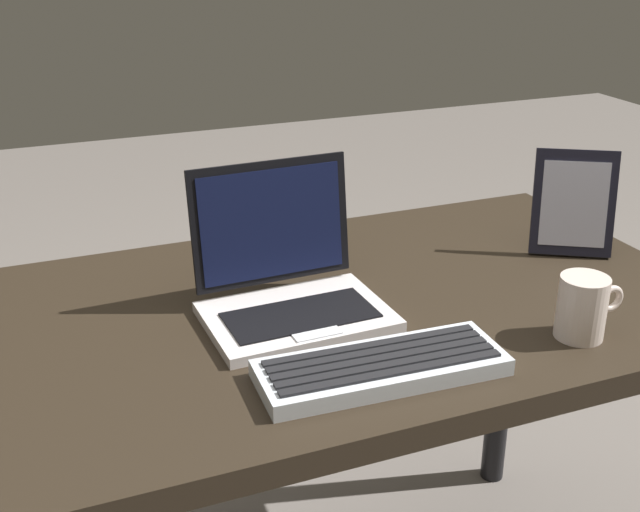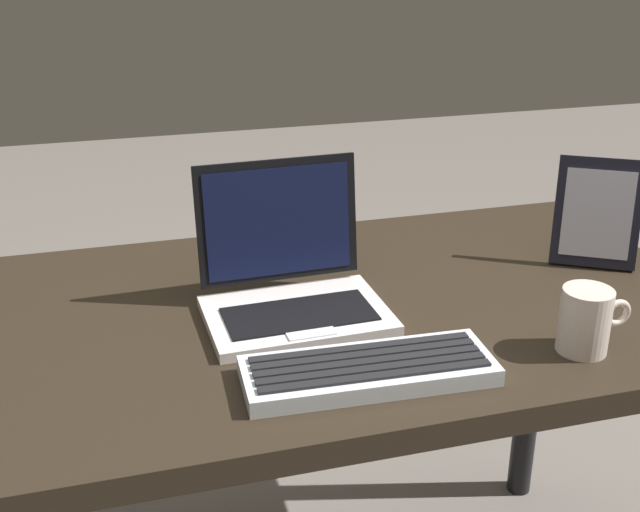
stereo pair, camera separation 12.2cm
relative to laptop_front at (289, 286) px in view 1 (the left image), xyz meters
The scene contains 5 objects.
desk 0.14m from the laptop_front, 10.24° to the left, with size 1.34×0.71×0.73m.
laptop_front is the anchor object (origin of this frame).
external_keyboard 0.23m from the laptop_front, 76.55° to the right, with size 0.35×0.14×0.03m.
photo_frame 0.57m from the laptop_front, ahead, with size 0.15×0.12×0.19m.
coffee_mug 0.45m from the laptop_front, 31.73° to the right, with size 0.11×0.07×0.10m.
Camera 1 is at (-0.41, -1.09, 1.32)m, focal length 45.27 mm.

